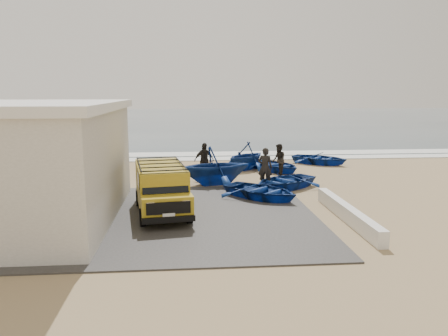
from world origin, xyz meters
name	(u,v)px	position (x,y,z in m)	size (l,w,h in m)	color
ground	(207,203)	(0.00, 0.00, 0.00)	(160.00, 160.00, 0.00)	#A0865C
slab	(156,217)	(-2.00, -2.00, 0.03)	(12.00, 10.00, 0.05)	#3B3836
ocean	(191,119)	(0.00, 56.00, 0.00)	(180.00, 88.00, 0.01)	#385166
surf_line	(198,159)	(0.00, 12.00, 0.03)	(180.00, 1.60, 0.06)	white
surf_wash	(197,154)	(0.00, 14.50, 0.02)	(180.00, 2.20, 0.04)	white
parapet	(347,213)	(5.00, -3.00, 0.28)	(0.35, 6.00, 0.55)	silver
van	(161,187)	(-1.81, -1.40, 1.04)	(2.43, 4.74, 1.94)	gold
boat_near_left	(261,191)	(2.40, 0.49, 0.37)	(2.58, 3.61, 0.75)	navy
boat_near_right	(284,181)	(3.85, 2.43, 0.37)	(2.57, 3.60, 0.75)	navy
boat_mid_left	(215,166)	(0.58, 3.69, 0.97)	(3.18, 3.68, 1.94)	navy
boat_mid_right	(276,165)	(4.42, 7.02, 0.37)	(2.52, 3.53, 0.73)	navy
boat_far_left	(246,156)	(2.76, 7.82, 0.84)	(2.74, 3.17, 1.67)	navy
boat_far_right	(320,158)	(7.78, 9.35, 0.37)	(2.55, 3.57, 0.74)	navy
fisherman_front	(265,167)	(3.02, 2.90, 0.98)	(0.71, 0.47, 1.96)	black
fisherman_middle	(279,160)	(4.30, 5.69, 0.90)	(0.87, 0.68, 1.79)	black
fisherman_back	(204,161)	(0.12, 5.41, 0.96)	(1.13, 0.47, 1.93)	black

